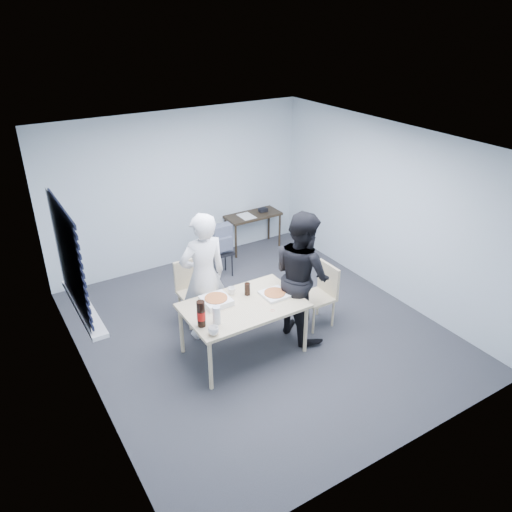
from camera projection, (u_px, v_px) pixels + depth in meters
room at (72, 266)px, 5.54m from camera, size 5.00×5.00×5.00m
dining_table at (243, 308)px, 6.20m from camera, size 1.48×0.93×0.72m
chair_far at (192, 286)px, 6.97m from camera, size 0.42×0.42×0.89m
chair_right at (322, 291)px, 6.87m from camera, size 0.42×0.42×0.89m
person_white at (203, 277)px, 6.46m from camera, size 0.65×0.42×1.77m
person_black at (302, 275)px, 6.49m from camera, size 0.47×0.86×1.77m
side_table at (253, 218)px, 8.98m from camera, size 1.01×0.45×0.67m
stool at (222, 257)px, 8.18m from camera, size 0.32×0.32×0.44m
backpack at (222, 239)px, 8.02m from camera, size 0.33×0.24×0.46m
pizza_box_a at (216, 301)px, 6.18m from camera, size 0.34×0.34×0.08m
pizza_box_b at (275, 294)px, 6.35m from camera, size 0.32×0.32×0.05m
mug_a at (214, 331)px, 5.59m from camera, size 0.17×0.17×0.10m
mug_b at (232, 291)px, 6.37m from camera, size 0.10×0.10×0.09m
cola_glass at (247, 289)px, 6.34m from camera, size 0.08×0.08×0.16m
soda_bottle at (201, 314)px, 5.69m from camera, size 0.10×0.10×0.33m
plastic_cups at (217, 315)px, 5.76m from camera, size 0.11×0.11×0.22m
rubber_band at (273, 310)px, 6.05m from camera, size 0.07×0.07×0.00m
papers at (246, 216)px, 8.86m from camera, size 0.34×0.39×0.01m
black_box at (263, 210)px, 9.05m from camera, size 0.16×0.12×0.06m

